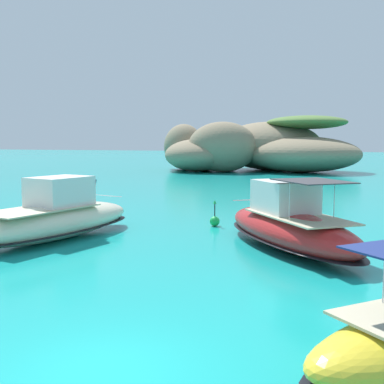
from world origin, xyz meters
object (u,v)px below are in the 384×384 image
at_px(motorboat_cream, 53,219).
at_px(channel_buoy, 215,220).
at_px(islet_small, 207,151).
at_px(islet_large, 281,148).
at_px(motorboat_red, 289,226).

height_order(motorboat_cream, channel_buoy, motorboat_cream).
relative_size(islet_small, channel_buoy, 12.99).
distance_m(islet_large, motorboat_cream, 58.63).
distance_m(islet_small, motorboat_cream, 54.16).
bearing_deg(motorboat_cream, islet_small, 98.54).
relative_size(islet_large, motorboat_cream, 2.47).
relative_size(islet_large, islet_small, 1.38).
relative_size(islet_small, motorboat_cream, 1.79).
xyz_separation_m(motorboat_red, channel_buoy, (-4.69, 4.47, -0.68)).
xyz_separation_m(islet_small, motorboat_cream, (8.03, -53.52, -2.10)).
distance_m(motorboat_cream, channel_buoy, 8.85).
bearing_deg(islet_small, islet_large, 24.73).
height_order(islet_small, motorboat_red, islet_small).
relative_size(motorboat_cream, channel_buoy, 7.26).
xyz_separation_m(islet_small, motorboat_red, (19.20, -52.00, -2.10)).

